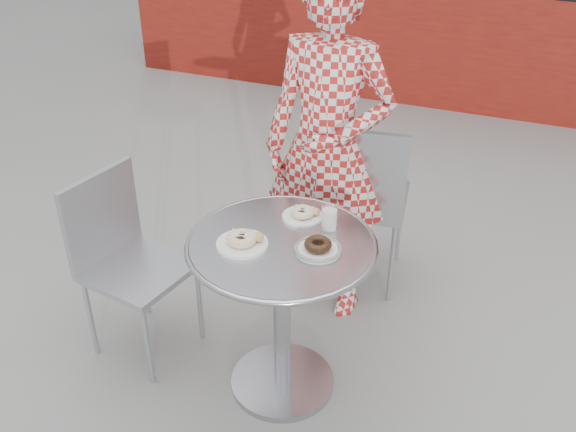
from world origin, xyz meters
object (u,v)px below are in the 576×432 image
at_px(chair_far, 360,231).
at_px(plate_checker, 318,248).
at_px(milk_cup, 329,219).
at_px(bistro_table, 282,280).
at_px(seated_person, 328,150).
at_px(plate_far, 303,214).
at_px(plate_near, 243,241).
at_px(chair_left, 142,300).

height_order(chair_far, plate_checker, chair_far).
relative_size(plate_checker, milk_cup, 1.78).
bearing_deg(chair_far, bistro_table, 77.67).
xyz_separation_m(chair_far, seated_person, (-0.11, -0.25, 0.56)).
bearing_deg(plate_far, seated_person, 97.41).
xyz_separation_m(bistro_table, plate_far, (0.01, 0.20, 0.20)).
distance_m(bistro_table, plate_near, 0.25).
bearing_deg(milk_cup, chair_left, -168.60).
xyz_separation_m(chair_left, plate_checker, (0.85, 0.00, 0.51)).
distance_m(plate_far, milk_cup, 0.14).
height_order(chair_left, milk_cup, chair_left).
xyz_separation_m(plate_near, plate_checker, (0.28, 0.07, -0.01)).
bearing_deg(bistro_table, plate_far, 86.87).
distance_m(bistro_table, chair_left, 0.76).
xyz_separation_m(chair_left, seated_person, (0.65, 0.67, 0.59)).
xyz_separation_m(bistro_table, chair_far, (0.06, 0.91, -0.28)).
height_order(chair_left, seated_person, seated_person).
bearing_deg(bistro_table, chair_left, -179.39).
height_order(bistro_table, chair_far, chair_far).
xyz_separation_m(seated_person, plate_checker, (0.20, -0.66, -0.08)).
relative_size(bistro_table, milk_cup, 7.40).
bearing_deg(chair_far, plate_near, 70.75).
xyz_separation_m(chair_far, milk_cup, (0.07, -0.75, 0.51)).
distance_m(plate_near, plate_checker, 0.29).
bearing_deg(milk_cup, plate_far, 162.37).
bearing_deg(chair_left, chair_far, -29.99).
height_order(plate_far, plate_checker, plate_checker).
bearing_deg(chair_far, plate_far, 77.41).
distance_m(bistro_table, plate_checker, 0.25).
xyz_separation_m(bistro_table, chair_left, (-0.70, -0.01, -0.31)).
relative_size(bistro_table, chair_far, 0.80).
bearing_deg(plate_checker, milk_cup, 94.73).
height_order(bistro_table, plate_near, plate_near).
xyz_separation_m(chair_left, plate_far, (0.71, 0.21, 0.51)).
distance_m(chair_far, chair_left, 1.19).
bearing_deg(chair_far, milk_cup, 87.26).
xyz_separation_m(plate_far, plate_near, (-0.14, -0.28, 0.00)).
height_order(bistro_table, plate_far, plate_far).
bearing_deg(plate_near, seated_person, 83.96).
relative_size(chair_far, seated_person, 0.56).
relative_size(bistro_table, seated_person, 0.45).
height_order(plate_checker, milk_cup, milk_cup).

